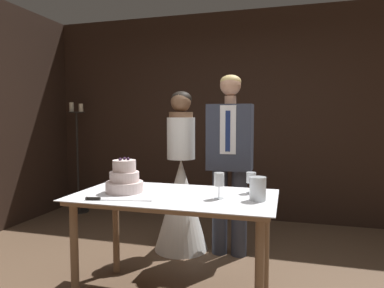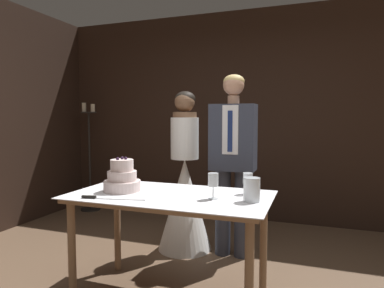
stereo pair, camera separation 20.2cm
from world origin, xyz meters
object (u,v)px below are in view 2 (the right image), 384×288
(groom, at_px, (233,156))
(candle_stand, at_px, (90,161))
(bride, at_px, (185,192))
(wine_glass_near, at_px, (248,179))
(cake_table, at_px, (170,207))
(cake_knife, at_px, (101,198))
(wine_glass_middle, at_px, (213,180))
(tiered_cake, at_px, (122,178))
(hurricane_candle, at_px, (252,190))

(groom, bearing_deg, candle_stand, 158.14)
(bride, xyz_separation_m, groom, (0.49, -0.00, 0.39))
(wine_glass_near, bearing_deg, cake_table, -158.99)
(bride, bearing_deg, groom, -0.07)
(cake_knife, distance_m, wine_glass_near, 1.04)
(cake_table, xyz_separation_m, candle_stand, (-2.07, 1.87, 0.02))
(cake_knife, height_order, groom, groom)
(groom, relative_size, candle_stand, 1.12)
(cake_knife, bearing_deg, wine_glass_middle, 7.82)
(wine_glass_near, bearing_deg, wine_glass_middle, -129.79)
(tiered_cake, xyz_separation_m, groom, (0.63, 0.96, 0.09))
(tiered_cake, height_order, hurricane_candle, tiered_cake)
(tiered_cake, relative_size, wine_glass_near, 1.79)
(candle_stand, bearing_deg, bride, -26.98)
(tiered_cake, bearing_deg, bride, 81.76)
(cake_knife, bearing_deg, cake_table, 24.73)
(cake_table, height_order, hurricane_candle, hurricane_candle)
(bride, distance_m, groom, 0.63)
(candle_stand, bearing_deg, hurricane_candle, -35.36)
(candle_stand, bearing_deg, wine_glass_near, -32.78)
(wine_glass_middle, height_order, hurricane_candle, wine_glass_middle)
(cake_table, xyz_separation_m, hurricane_candle, (0.59, -0.02, 0.17))
(cake_table, bearing_deg, groom, 75.38)
(cake_table, xyz_separation_m, bride, (-0.25, 0.95, -0.10))
(cake_knife, distance_m, bride, 1.26)
(wine_glass_middle, bearing_deg, cake_knife, -160.41)
(tiered_cake, bearing_deg, candle_stand, 131.73)
(hurricane_candle, distance_m, candle_stand, 3.27)
(wine_glass_near, height_order, bride, bride)
(tiered_cake, distance_m, wine_glass_middle, 0.72)
(wine_glass_middle, xyz_separation_m, bride, (-0.58, 0.98, -0.32))
(tiered_cake, xyz_separation_m, cake_knife, (-0.00, -0.27, -0.09))
(cake_knife, height_order, wine_glass_middle, wine_glass_middle)
(cake_table, xyz_separation_m, tiered_cake, (-0.39, -0.02, 0.19))
(wine_glass_near, xyz_separation_m, bride, (-0.77, 0.74, -0.30))
(hurricane_candle, xyz_separation_m, bride, (-0.84, 0.96, -0.27))
(tiered_cake, xyz_separation_m, hurricane_candle, (0.98, 0.00, -0.02))
(hurricane_candle, height_order, bride, bride)
(groom, bearing_deg, bride, 179.93)
(wine_glass_near, distance_m, wine_glass_middle, 0.30)
(wine_glass_near, height_order, candle_stand, candle_stand)
(hurricane_candle, distance_m, bride, 1.30)
(hurricane_candle, bearing_deg, wine_glass_middle, -176.69)
(wine_glass_middle, bearing_deg, candle_stand, 141.60)
(wine_glass_middle, bearing_deg, hurricane_candle, 3.31)
(wine_glass_near, bearing_deg, cake_knife, -151.86)
(wine_glass_near, bearing_deg, hurricane_candle, -73.04)
(cake_table, relative_size, hurricane_candle, 9.08)
(tiered_cake, height_order, cake_knife, tiered_cake)
(bride, bearing_deg, wine_glass_near, -43.90)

